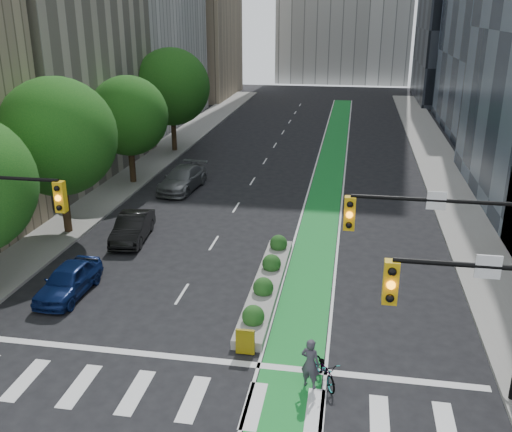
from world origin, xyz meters
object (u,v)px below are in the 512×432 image
at_px(parked_car_left_far, 182,179).
at_px(parked_car_left_mid, 133,228).
at_px(parked_car_left_near, 68,280).
at_px(median_planter, 267,283).
at_px(cyclist, 310,363).
at_px(bicycle, 325,370).

bearing_deg(parked_car_left_far, parked_car_left_mid, -84.50).
bearing_deg(parked_car_left_near, parked_car_left_far, 89.19).
distance_m(median_planter, parked_car_left_far, 16.35).
bearing_deg(parked_car_left_mid, cyclist, -53.26).
xyz_separation_m(median_planter, parked_car_left_far, (-8.20, 14.14, 0.41)).
bearing_deg(median_planter, parked_car_left_mid, 150.47).
bearing_deg(cyclist, bicycle, -124.74).
distance_m(median_planter, cyclist, 7.20).
bearing_deg(median_planter, cyclist, -69.62).
distance_m(median_planter, parked_car_left_mid, 9.43).
height_order(median_planter, cyclist, cyclist).
bearing_deg(cyclist, parked_car_left_far, -43.14).
bearing_deg(parked_car_left_mid, median_planter, -36.04).
height_order(bicycle, parked_car_left_mid, parked_car_left_mid).
height_order(median_planter, bicycle, median_planter).
bearing_deg(parked_car_left_near, median_planter, 13.48).
relative_size(median_planter, cyclist, 5.56).
bearing_deg(parked_car_left_near, parked_car_left_mid, 87.03).
relative_size(bicycle, parked_car_left_mid, 0.41).
bearing_deg(parked_car_left_mid, bicycle, -51.04).
relative_size(cyclist, parked_car_left_far, 0.34).
distance_m(parked_car_left_near, parked_car_left_far, 16.10).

